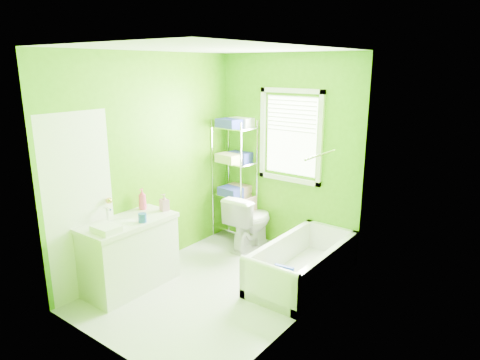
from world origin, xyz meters
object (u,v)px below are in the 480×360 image
Objects in this scene: bathtub at (301,269)px; toilet at (250,221)px; wire_shelf_unit at (236,166)px; vanity at (129,252)px.

toilet reaches higher than bathtub.
bathtub is at bearing -22.84° from wire_shelf_unit.
wire_shelf_unit is at bearing 87.98° from vanity.
bathtub is 1.43× the size of vanity.
bathtub is 1.79m from wire_shelf_unit.
toilet is at bearing 158.17° from bathtub.
wire_shelf_unit reaches higher than vanity.
vanity reaches higher than toilet.
vanity is 1.98m from wire_shelf_unit.
wire_shelf_unit is (0.07, 1.87, 0.64)m from vanity.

